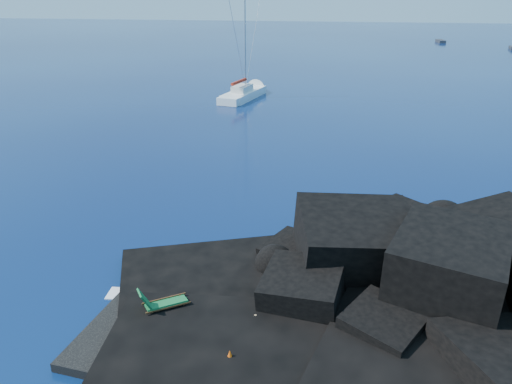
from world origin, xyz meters
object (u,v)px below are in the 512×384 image
Objects in this scene: sailboat at (244,98)px; marker_cone at (230,357)px; sunbather at (244,320)px; distant_boat_a at (440,42)px; deck_chair at (166,298)px.

sailboat is 45.79m from marker_cone.
sailboat is 25.08× the size of marker_cone.
sunbather reaches higher than distant_boat_a.
deck_chair is 0.38× the size of distant_boat_a.
sunbather is at bearing 89.20° from marker_cone.
marker_cone is at bearing -121.56° from sunbather.
sailboat reaches higher than marker_cone.
sunbather is 3.27× the size of marker_cone.
sailboat is at bearing 70.71° from sunbather.
deck_chair reaches higher than marker_cone.
sailboat is 42.94m from deck_chair.
sailboat reaches higher than distant_boat_a.
sailboat is 2.74× the size of distant_boat_a.
deck_chair is at bearing 144.61° from sunbather.
marker_cone reaches higher than sunbather.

